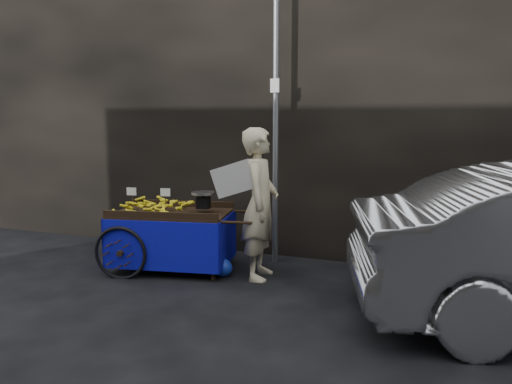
% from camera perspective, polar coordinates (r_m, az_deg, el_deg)
% --- Properties ---
extents(ground, '(80.00, 80.00, 0.00)m').
position_cam_1_polar(ground, '(5.98, -4.55, -10.88)').
color(ground, black).
rests_on(ground, ground).
extents(building_wall, '(13.50, 2.00, 5.00)m').
position_cam_1_polar(building_wall, '(7.99, 5.89, 12.16)').
color(building_wall, black).
rests_on(building_wall, ground).
extents(street_pole, '(0.12, 0.10, 4.00)m').
position_cam_1_polar(street_pole, '(6.74, 2.28, 8.70)').
color(street_pole, slate).
rests_on(street_pole, ground).
extents(banana_cart, '(2.17, 1.27, 1.11)m').
position_cam_1_polar(banana_cart, '(6.62, -9.96, -2.92)').
color(banana_cart, black).
rests_on(banana_cart, ground).
extents(vendor, '(0.83, 0.74, 1.86)m').
position_cam_1_polar(vendor, '(6.12, 0.46, -1.36)').
color(vendor, beige).
rests_on(vendor, ground).
extents(plastic_bag, '(0.25, 0.20, 0.23)m').
position_cam_1_polar(plastic_bag, '(6.35, -3.82, -8.62)').
color(plastic_bag, '#1734B2').
rests_on(plastic_bag, ground).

